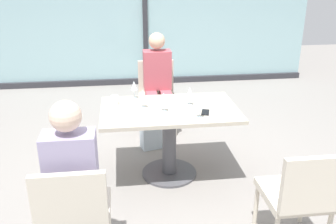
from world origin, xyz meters
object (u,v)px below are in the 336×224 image
object	(u,v)px
handbag_1	(154,136)
wine_glass_4	(143,95)
cell_phone_on_table	(205,112)
person_near_window	(158,79)
wine_glass_2	(164,98)
chair_near_window	(157,92)
dining_table_main	(169,126)
wine_glass_3	(134,86)
chair_front_left	(75,211)
chair_front_right	(301,193)
coffee_cup	(115,100)
wine_glass_0	(190,92)
wine_glass_1	(200,104)
person_front_left	(74,176)

from	to	relation	value
handbag_1	wine_glass_4	bearing A→B (deg)	-119.27
cell_phone_on_table	handbag_1	distance (m)	1.07
person_near_window	wine_glass_2	xyz separation A→B (m)	(-0.06, -1.17, 0.16)
chair_near_window	wine_glass_4	size ratio (longest dim) A/B	4.70
dining_table_main	wine_glass_3	bearing A→B (deg)	134.00
chair_front_left	chair_front_right	world-z (taller)	same
coffee_cup	cell_phone_on_table	bearing A→B (deg)	-21.50
wine_glass_2	wine_glass_3	xyz separation A→B (m)	(-0.26, 0.41, 0.00)
person_near_window	wine_glass_0	distance (m)	1.06
wine_glass_1	dining_table_main	bearing A→B (deg)	131.63
wine_glass_1	handbag_1	size ratio (longest dim) A/B	0.62
chair_near_window	handbag_1	xyz separation A→B (m)	(-0.10, -0.57, -0.36)
wine_glass_2	chair_front_right	bearing A→B (deg)	-52.66
person_front_left	dining_table_main	bearing A→B (deg)	53.88
wine_glass_0	chair_near_window	bearing A→B (deg)	100.42
cell_phone_on_table	dining_table_main	bearing A→B (deg)	168.65
person_near_window	handbag_1	world-z (taller)	person_near_window
handbag_1	coffee_cup	bearing A→B (deg)	-147.78
chair_near_window	wine_glass_3	bearing A→B (deg)	-110.33
wine_glass_1	wine_glass_2	xyz separation A→B (m)	(-0.30, 0.19, 0.00)
chair_front_right	wine_glass_3	xyz separation A→B (m)	(-1.12, 1.53, 0.37)
handbag_1	person_front_left	bearing A→B (deg)	-126.87
chair_front_right	chair_near_window	bearing A→B (deg)	108.35
wine_glass_4	chair_front_right	bearing A→B (deg)	-50.05
wine_glass_1	cell_phone_on_table	xyz separation A→B (m)	(0.08, 0.11, -0.13)
person_near_window	wine_glass_3	distance (m)	0.84
chair_front_left	handbag_1	size ratio (longest dim) A/B	2.90
chair_near_window	cell_phone_on_table	xyz separation A→B (m)	(0.32, -1.36, 0.24)
wine_glass_0	wine_glass_2	xyz separation A→B (m)	(-0.27, -0.14, 0.00)
dining_table_main	chair_front_right	xyz separation A→B (m)	(0.80, -1.20, -0.04)
chair_front_left	cell_phone_on_table	bearing A→B (deg)	43.01
wine_glass_1	handbag_1	world-z (taller)	wine_glass_1
wine_glass_1	chair_front_left	bearing A→B (deg)	-137.97
wine_glass_1	wine_glass_3	size ratio (longest dim) A/B	1.00
wine_glass_2	wine_glass_3	bearing A→B (deg)	122.43
chair_near_window	wine_glass_0	xyz separation A→B (m)	(0.21, -1.14, 0.37)
chair_near_window	person_front_left	size ratio (longest dim) A/B	0.69
chair_front_left	coffee_cup	size ratio (longest dim) A/B	9.67
chair_front_right	handbag_1	bearing A→B (deg)	116.15
cell_phone_on_table	wine_glass_1	bearing A→B (deg)	-111.62
dining_table_main	wine_glass_1	bearing A→B (deg)	-48.37
chair_front_left	handbag_1	distance (m)	1.99
chair_front_right	wine_glass_4	size ratio (longest dim) A/B	4.70
wine_glass_4	person_near_window	bearing A→B (deg)	76.54
cell_phone_on_table	wine_glass_3	bearing A→B (deg)	157.69
chair_near_window	wine_glass_1	distance (m)	1.53
handbag_1	chair_front_left	bearing A→B (deg)	-125.66
dining_table_main	cell_phone_on_table	world-z (taller)	cell_phone_on_table
chair_front_left	wine_glass_4	bearing A→B (deg)	66.35
chair_front_right	person_front_left	world-z (taller)	person_front_left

